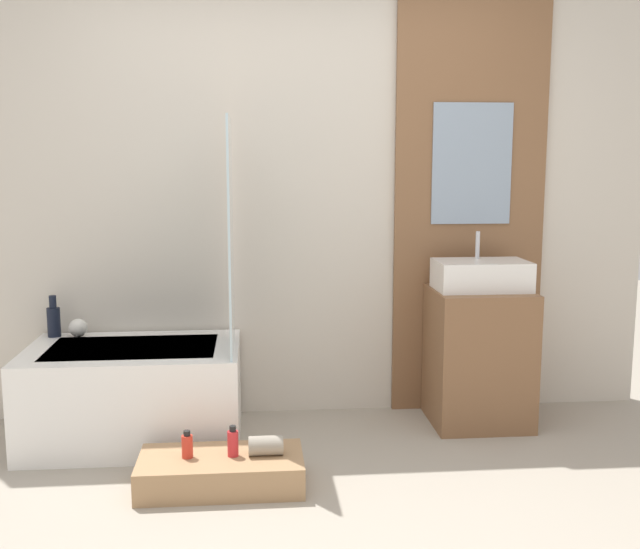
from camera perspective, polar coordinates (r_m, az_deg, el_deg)
ground_plane at (r=3.17m, az=-0.01°, el=-19.52°), size 12.00×12.00×0.00m
wall_tiled_back at (r=4.37m, az=-1.88°, el=6.14°), size 4.20×0.06×2.60m
wall_wood_accent at (r=4.50m, az=11.36°, el=6.17°), size 0.89×0.04×2.60m
bathtub at (r=4.18m, az=-13.95°, el=-8.77°), size 1.12×0.74×0.51m
glass_shower_screen at (r=3.89m, az=-6.82°, el=3.01°), size 0.01×0.55×1.20m
wooden_step_bench at (r=3.61m, az=-7.55°, el=-14.65°), size 0.76×0.38×0.15m
vanity_cabinet at (r=4.38m, az=11.99°, el=-6.14°), size 0.54×0.50×0.78m
sink at (r=4.28m, az=12.19°, el=-0.05°), size 0.51×0.32×0.32m
vase_tall_dark at (r=4.46m, az=-19.63°, el=-3.28°), size 0.07×0.07×0.23m
vase_round_light at (r=4.42m, az=-17.95°, el=-3.88°), size 0.10×0.10×0.10m
bottle_soap_primary at (r=3.57m, az=-10.08°, el=-12.71°), size 0.05×0.05×0.13m
bottle_soap_secondary at (r=3.55m, az=-6.65°, el=-12.60°), size 0.05×0.05×0.15m
towel_roll at (r=3.56m, az=-4.15°, el=-12.86°), size 0.16×0.09×0.09m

